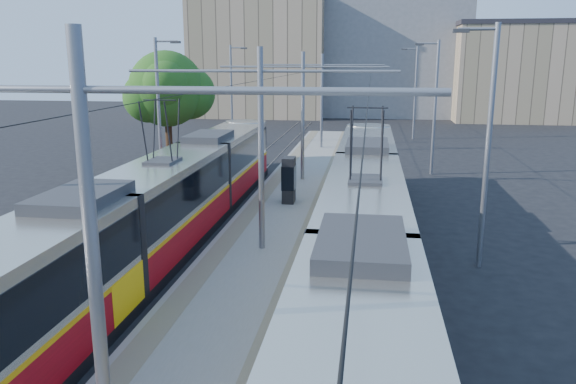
# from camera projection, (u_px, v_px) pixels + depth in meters

# --- Properties ---
(ground) EXTENTS (160.00, 160.00, 0.00)m
(ground) POSITION_uv_depth(u_px,v_px,m) (194.00, 376.00, 12.48)
(ground) COLOR black
(ground) RESTS_ON ground
(platform) EXTENTS (4.00, 50.00, 0.30)m
(platform) POSITION_uv_depth(u_px,v_px,m) (295.00, 194.00, 28.81)
(platform) COLOR gray
(platform) RESTS_ON ground
(tactile_strip_left) EXTENTS (0.70, 50.00, 0.01)m
(tactile_strip_left) POSITION_uv_depth(u_px,v_px,m) (268.00, 190.00, 28.98)
(tactile_strip_left) COLOR gray
(tactile_strip_left) RESTS_ON platform
(tactile_strip_right) EXTENTS (0.70, 50.00, 0.01)m
(tactile_strip_right) POSITION_uv_depth(u_px,v_px,m) (324.00, 192.00, 28.57)
(tactile_strip_right) COLOR gray
(tactile_strip_right) RESTS_ON platform
(rails) EXTENTS (8.71, 70.00, 0.03)m
(rails) POSITION_uv_depth(u_px,v_px,m) (295.00, 196.00, 28.84)
(rails) COLOR gray
(rails) RESTS_ON ground
(tram_left) EXTENTS (2.43, 29.20, 5.50)m
(tram_left) POSITION_uv_depth(u_px,v_px,m) (165.00, 205.00, 20.39)
(tram_left) COLOR black
(tram_left) RESTS_ON ground
(tram_right) EXTENTS (2.43, 31.59, 5.50)m
(tram_right) POSITION_uv_depth(u_px,v_px,m) (364.00, 227.00, 17.22)
(tram_right) COLOR black
(tram_right) RESTS_ON ground
(catenary) EXTENTS (9.20, 70.00, 7.00)m
(catenary) POSITION_uv_depth(u_px,v_px,m) (287.00, 114.00, 25.07)
(catenary) COLOR gray
(catenary) RESTS_ON platform
(street_lamps) EXTENTS (15.18, 38.22, 8.00)m
(street_lamps) POSITION_uv_depth(u_px,v_px,m) (305.00, 108.00, 31.74)
(street_lamps) COLOR gray
(street_lamps) RESTS_ON ground
(shelter) EXTENTS (0.61, 0.98, 2.14)m
(shelter) POSITION_uv_depth(u_px,v_px,m) (289.00, 179.00, 26.29)
(shelter) COLOR black
(shelter) RESTS_ON platform
(tree) EXTENTS (5.13, 4.74, 7.45)m
(tree) POSITION_uv_depth(u_px,v_px,m) (172.00, 90.00, 34.66)
(tree) COLOR #382314
(tree) RESTS_ON ground
(building_left) EXTENTS (16.32, 12.24, 14.34)m
(building_left) POSITION_uv_depth(u_px,v_px,m) (262.00, 57.00, 70.01)
(building_left) COLOR tan
(building_left) RESTS_ON ground
(building_centre) EXTENTS (18.36, 14.28, 15.66)m
(building_centre) POSITION_uv_depth(u_px,v_px,m) (391.00, 52.00, 71.46)
(building_centre) COLOR gray
(building_centre) RESTS_ON ground
(building_right) EXTENTS (14.28, 10.20, 11.05)m
(building_right) POSITION_uv_depth(u_px,v_px,m) (516.00, 72.00, 64.23)
(building_right) COLOR tan
(building_right) RESTS_ON ground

